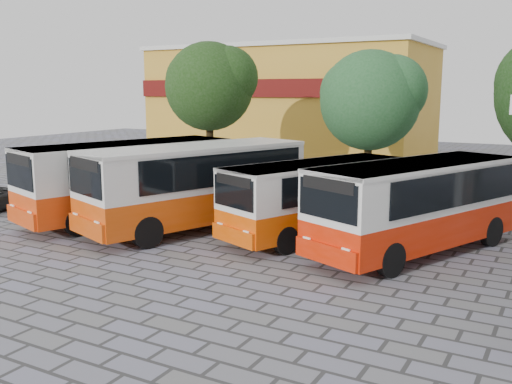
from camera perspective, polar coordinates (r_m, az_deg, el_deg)
The scene contains 8 objects.
ground at distance 16.43m, azimuth -1.51°, elevation -7.81°, with size 90.00×90.00×0.00m, color slate.
shophouse_block at distance 43.76m, azimuth 3.53°, elevation 8.95°, with size 20.40×10.40×8.30m.
bus_far_left at distance 22.97m, azimuth -12.64°, elevation 1.64°, with size 5.04×8.99×3.05m.
bus_centre_left at distance 20.96m, azimuth -5.98°, elevation 1.09°, with size 5.37×9.14×3.09m.
bus_centre_right at distance 19.88m, azimuth 6.16°, elevation -0.20°, with size 4.75×7.78×2.62m.
bus_far_right at distance 18.47m, azimuth 15.87°, elevation -0.86°, with size 5.29×8.54×2.87m.
tree_left at distance 31.37m, azimuth -4.59°, elevation 10.76°, with size 5.01×4.77×7.65m.
tree_middle at distance 29.97m, azimuth 11.46°, elevation 9.29°, with size 5.36×5.10×7.10m.
Camera 1 is at (8.00, -13.43, 5.07)m, focal length 40.00 mm.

